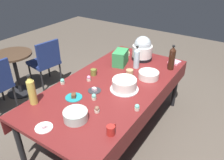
% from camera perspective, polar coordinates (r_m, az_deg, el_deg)
% --- Properties ---
extents(ground, '(9.00, 9.00, 0.00)m').
position_cam_1_polar(ground, '(3.07, 0.00, -13.07)').
color(ground, brown).
extents(potluck_table, '(2.20, 1.10, 0.75)m').
position_cam_1_polar(potluck_table, '(2.65, 0.00, -2.10)').
color(potluck_table, maroon).
rests_on(potluck_table, ground).
extents(frosted_layer_cake, '(0.32, 0.32, 0.14)m').
position_cam_1_polar(frosted_layer_cake, '(2.47, 3.20, -1.18)').
color(frosted_layer_cake, silver).
rests_on(frosted_layer_cake, potluck_table).
extents(slow_cooker, '(0.29, 0.29, 0.34)m').
position_cam_1_polar(slow_cooker, '(3.20, 7.81, 7.92)').
color(slow_cooker, black).
rests_on(slow_cooker, potluck_table).
extents(glass_salad_bowl, '(0.23, 0.23, 0.09)m').
position_cam_1_polar(glass_salad_bowl, '(2.08, -9.35, -8.97)').
color(glass_salad_bowl, '#B2C6BC').
rests_on(glass_salad_bowl, potluck_table).
extents(ceramic_snack_bowl, '(0.25, 0.25, 0.09)m').
position_cam_1_polar(ceramic_snack_bowl, '(2.75, 9.40, 1.30)').
color(ceramic_snack_bowl, silver).
rests_on(ceramic_snack_bowl, potluck_table).
extents(dessert_plate_teal, '(0.18, 0.18, 0.05)m').
position_cam_1_polar(dessert_plate_teal, '(2.40, -9.81, -4.27)').
color(dessert_plate_teal, teal).
rests_on(dessert_plate_teal, potluck_table).
extents(dessert_plate_charcoal, '(0.15, 0.15, 0.04)m').
position_cam_1_polar(dessert_plate_charcoal, '(2.48, -4.52, -2.63)').
color(dessert_plate_charcoal, '#2D2D33').
rests_on(dessert_plate_charcoal, potluck_table).
extents(dessert_plate_white, '(0.16, 0.16, 0.04)m').
position_cam_1_polar(dessert_plate_white, '(2.08, -17.12, -11.52)').
color(dessert_plate_white, white).
rests_on(dessert_plate_white, potluck_table).
extents(cupcake_mint, '(0.05, 0.05, 0.07)m').
position_cam_1_polar(cupcake_mint, '(2.33, -4.67, -4.34)').
color(cupcake_mint, beige).
rests_on(cupcake_mint, potluck_table).
extents(cupcake_cocoa, '(0.05, 0.05, 0.07)m').
position_cam_1_polar(cupcake_cocoa, '(3.34, 4.20, 6.80)').
color(cupcake_cocoa, beige).
rests_on(cupcake_cocoa, potluck_table).
extents(cupcake_berry, '(0.05, 0.05, 0.07)m').
position_cam_1_polar(cupcake_berry, '(2.16, -3.90, -7.54)').
color(cupcake_berry, beige).
rests_on(cupcake_berry, potluck_table).
extents(cupcake_rose, '(0.05, 0.05, 0.07)m').
position_cam_1_polar(cupcake_rose, '(2.66, -12.61, -0.35)').
color(cupcake_rose, beige).
rests_on(cupcake_rose, potluck_table).
extents(cupcake_lemon, '(0.05, 0.05, 0.07)m').
position_cam_1_polar(cupcake_lemon, '(2.19, 6.45, -6.99)').
color(cupcake_lemon, beige).
rests_on(cupcake_lemon, potluck_table).
extents(cupcake_vanilla, '(0.05, 0.05, 0.07)m').
position_cam_1_polar(cupcake_vanilla, '(2.67, -5.98, 0.43)').
color(cupcake_vanilla, beige).
rests_on(cupcake_vanilla, potluck_table).
extents(soda_bottle_water, '(0.08, 0.08, 0.30)m').
position_cam_1_polar(soda_bottle_water, '(2.94, 6.35, 5.67)').
color(soda_bottle_water, silver).
rests_on(soda_bottle_water, potluck_table).
extents(soda_bottle_ginger_ale, '(0.08, 0.08, 0.33)m').
position_cam_1_polar(soda_bottle_ginger_ale, '(2.34, -19.96, -2.57)').
color(soda_bottle_ginger_ale, gold).
rests_on(soda_bottle_ginger_ale, potluck_table).
extents(soda_bottle_cola, '(0.08, 0.08, 0.33)m').
position_cam_1_polar(soda_bottle_cola, '(2.98, 15.14, 5.41)').
color(soda_bottle_cola, '#33190F').
rests_on(soda_bottle_cola, potluck_table).
extents(coffee_mug_tan, '(0.13, 0.09, 0.09)m').
position_cam_1_polar(coffee_mug_tan, '(2.76, 4.58, 1.79)').
color(coffee_mug_tan, tan).
rests_on(coffee_mug_tan, potluck_table).
extents(coffee_mug_olive, '(0.11, 0.07, 0.08)m').
position_cam_1_polar(coffee_mug_olive, '(2.79, -4.75, 2.03)').
color(coffee_mug_olive, olive).
rests_on(coffee_mug_olive, potluck_table).
extents(coffee_mug_red, '(0.11, 0.07, 0.09)m').
position_cam_1_polar(coffee_mug_red, '(1.91, -0.27, -12.74)').
color(coffee_mug_red, '#B2231E').
rests_on(coffee_mug_red, potluck_table).
extents(soda_carton, '(0.29, 0.22, 0.20)m').
position_cam_1_polar(soda_carton, '(3.03, 2.18, 5.74)').
color(soda_carton, '#338C4C').
rests_on(soda_carton, potluck_table).
extents(paper_napkin_stack, '(0.16, 0.16, 0.02)m').
position_cam_1_polar(paper_napkin_stack, '(3.23, 15.77, 4.48)').
color(paper_napkin_stack, pink).
rests_on(paper_napkin_stack, potluck_table).
extents(maroon_chair_right, '(0.50, 0.50, 0.85)m').
position_cam_1_polar(maroon_chair_right, '(3.98, -16.71, 4.88)').
color(maroon_chair_right, navy).
rests_on(maroon_chair_right, ground).
extents(round_cafe_table, '(0.60, 0.60, 0.72)m').
position_cam_1_polar(round_cafe_table, '(3.92, -23.65, 3.27)').
color(round_cafe_table, '#473323').
rests_on(round_cafe_table, ground).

